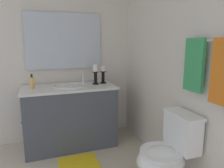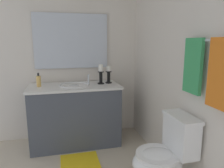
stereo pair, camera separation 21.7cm
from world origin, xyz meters
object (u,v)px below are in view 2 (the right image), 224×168
at_px(towel_bar, 210,40).
at_px(sink_basin, 75,88).
at_px(candle_holder_short, 101,74).
at_px(mirror, 71,41).
at_px(vanity_cabinet, 75,115).
at_px(soap_bottle, 39,81).
at_px(toilet, 164,157).
at_px(candle_holder_tall, 109,74).
at_px(towel_center, 221,74).
at_px(towel_near_vanity, 193,66).
at_px(bath_mat, 81,167).

bearing_deg(towel_bar, sink_basin, -146.76).
bearing_deg(candle_holder_short, towel_bar, 21.29).
distance_m(mirror, towel_bar, 1.92).
height_order(vanity_cabinet, soap_bottle, soap_bottle).
relative_size(mirror, towel_bar, 1.62).
bearing_deg(toilet, soap_bottle, -137.26).
height_order(candle_holder_short, soap_bottle, candle_holder_short).
distance_m(vanity_cabinet, candle_holder_tall, 0.72).
xyz_separation_m(soap_bottle, towel_center, (1.59, 1.35, 0.27)).
relative_size(candle_holder_tall, candle_holder_short, 0.89).
bearing_deg(towel_center, sink_basin, -149.99).
bearing_deg(vanity_cabinet, towel_near_vanity, 35.93).
distance_m(candle_holder_tall, towel_near_vanity, 1.38).
bearing_deg(mirror, towel_bar, 28.67).
height_order(towel_bar, bath_mat, towel_bar).
bearing_deg(toilet, towel_center, 30.52).
height_order(soap_bottle, towel_center, towel_center).
xyz_separation_m(vanity_cabinet, toilet, (1.21, 0.70, -0.05)).
xyz_separation_m(candle_holder_short, towel_near_vanity, (1.27, 0.54, 0.23)).
distance_m(sink_basin, toilet, 1.46).
xyz_separation_m(candle_holder_tall, bath_mat, (0.68, -0.48, -0.94)).
bearing_deg(candle_holder_short, sink_basin, -86.39).
bearing_deg(soap_bottle, toilet, 42.74).
xyz_separation_m(candle_holder_tall, soap_bottle, (0.02, -0.93, -0.05)).
distance_m(candle_holder_short, towel_bar, 1.59).
bearing_deg(towel_center, toilet, -149.48).
bearing_deg(bath_mat, soap_bottle, -145.45).
bearing_deg(sink_basin, toilet, 29.86).
relative_size(candle_holder_short, towel_near_vanity, 0.58).
bearing_deg(sink_basin, towel_bar, 33.24).
xyz_separation_m(candle_holder_tall, towel_near_vanity, (1.30, 0.42, 0.24)).
distance_m(towel_near_vanity, bath_mat, 1.61).
height_order(soap_bottle, bath_mat, soap_bottle).
bearing_deg(mirror, toilet, 25.04).
bearing_deg(bath_mat, candle_holder_tall, 144.55).
height_order(vanity_cabinet, bath_mat, vanity_cabinet).
bearing_deg(candle_holder_short, towel_near_vanity, 22.98).
relative_size(soap_bottle, towel_bar, 0.29).
distance_m(vanity_cabinet, bath_mat, 0.74).
bearing_deg(candle_holder_tall, vanity_cabinet, -84.02).
xyz_separation_m(toilet, towel_bar, (0.19, 0.22, 1.03)).
height_order(towel_center, bath_mat, towel_center).
relative_size(mirror, soap_bottle, 5.68).
relative_size(vanity_cabinet, candle_holder_tall, 5.07).
xyz_separation_m(towel_bar, towel_near_vanity, (-0.16, -0.02, -0.21)).
distance_m(candle_holder_tall, toilet, 1.41).
xyz_separation_m(candle_holder_short, soap_bottle, (-0.00, -0.81, -0.07)).
bearing_deg(towel_bar, candle_holder_short, -158.71).
bearing_deg(toilet, bath_mat, -130.18).
relative_size(towel_near_vanity, towel_center, 0.92).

